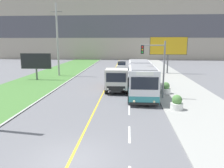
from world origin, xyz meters
name	(u,v)px	position (x,y,z in m)	size (l,w,h in m)	color
ground_plane	(70,161)	(0.00, 0.00, 0.00)	(300.00, 300.00, 0.00)	slate
lane_marking_centre	(90,135)	(0.41, 2.89, 0.00)	(2.88, 140.00, 0.01)	gold
apartment_block_background	(120,29)	(0.00, 60.34, 9.17)	(80.00, 8.04, 18.33)	#A89E8E
city_bus	(141,78)	(3.96, 14.16, 1.59)	(2.66, 11.68, 3.13)	silver
dump_truck	(117,80)	(1.43, 14.32, 1.29)	(2.43, 6.37, 2.58)	black
car_distant	(122,65)	(1.34, 34.30, 0.69)	(1.80, 4.30, 1.45)	silver
utility_pole_far	(57,40)	(-8.37, 24.74, 5.63)	(1.80, 0.28, 11.14)	#9E9E99
traffic_light_mast	(157,62)	(5.29, 11.66, 3.49)	(2.28, 0.32, 5.45)	slate
billboard_large	(168,47)	(9.29, 28.64, 4.52)	(6.22, 0.24, 6.15)	#59595B
billboard_small	(36,62)	(-10.36, 20.87, 2.59)	(4.34, 0.24, 3.77)	#59595B
planter_round_near	(177,103)	(6.51, 8.03, 0.60)	(0.99, 0.99, 1.19)	silver
planter_round_second	(166,88)	(6.54, 13.49, 0.60)	(0.99, 0.99, 1.19)	silver
planter_round_third	(157,79)	(6.32, 18.95, 0.61)	(0.95, 0.95, 1.19)	silver
planter_round_far	(152,73)	(6.30, 24.42, 0.59)	(0.96, 0.96, 1.15)	silver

